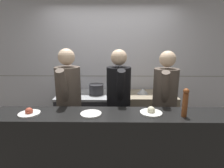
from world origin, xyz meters
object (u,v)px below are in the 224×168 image
at_px(stock_pot, 71,87).
at_px(pepper_mill, 185,102).
at_px(chef_line, 164,103).
at_px(sauce_pot, 96,89).
at_px(oven_range, 85,116).
at_px(plated_dish_dessert, 151,112).
at_px(chef_sous, 118,101).
at_px(mixing_bowl_steel, 143,91).
at_px(plated_dish_appetiser, 91,114).
at_px(chef_head_cook, 69,102).
at_px(plated_dish_main, 29,113).

distance_m(stock_pot, pepper_mill, 2.07).
relative_size(stock_pot, chef_line, 0.14).
bearing_deg(chef_line, stock_pot, 173.06).
distance_m(sauce_pot, chef_line, 1.24).
relative_size(oven_range, stock_pot, 3.98).
bearing_deg(oven_range, plated_dish_dessert, -51.06).
bearing_deg(chef_sous, chef_line, -8.16).
distance_m(mixing_bowl_steel, plated_dish_appetiser, 1.49).
relative_size(oven_range, chef_head_cook, 0.55).
xyz_separation_m(sauce_pot, plated_dish_dessert, (0.75, -1.18, 0.05)).
height_order(oven_range, plated_dish_dessert, plated_dish_dessert).
bearing_deg(plated_dish_appetiser, oven_range, 103.07).
bearing_deg(pepper_mill, plated_dish_appetiser, 178.09).
relative_size(plated_dish_appetiser, pepper_mill, 0.74).
relative_size(plated_dish_main, chef_head_cook, 0.14).
xyz_separation_m(oven_range, plated_dish_main, (-0.41, -1.25, 0.59)).
distance_m(pepper_mill, chef_line, 0.65).
bearing_deg(plated_dish_dessert, stock_pot, 134.51).
height_order(stock_pot, plated_dish_dessert, plated_dish_dessert).
height_order(stock_pot, chef_head_cook, chef_head_cook).
height_order(mixing_bowl_steel, chef_line, chef_line).
distance_m(sauce_pot, plated_dish_appetiser, 1.22).
xyz_separation_m(plated_dish_appetiser, chef_head_cook, (-0.39, 0.54, -0.06)).
distance_m(oven_range, mixing_bowl_steel, 1.18).
xyz_separation_m(pepper_mill, chef_sous, (-0.71, 0.65, -0.22)).
relative_size(pepper_mill, chef_line, 0.19).
bearing_deg(chef_head_cook, stock_pot, 101.86).
height_order(sauce_pot, mixing_bowl_steel, sauce_pot).
bearing_deg(chef_head_cook, pepper_mill, -21.89).
bearing_deg(pepper_mill, chef_head_cook, 157.95).
relative_size(oven_range, mixing_bowl_steel, 4.64).
bearing_deg(plated_dish_main, chef_sous, 31.25).
xyz_separation_m(plated_dish_dessert, pepper_mill, (0.35, -0.08, 0.15)).
bearing_deg(plated_dish_appetiser, sauce_pot, 92.96).
bearing_deg(chef_sous, mixing_bowl_steel, 50.15).
distance_m(plated_dish_main, pepper_mill, 1.74).
height_order(plated_dish_appetiser, plated_dish_dessert, plated_dish_dessert).
xyz_separation_m(plated_dish_appetiser, chef_sous, (0.33, 0.62, -0.06)).
xyz_separation_m(plated_dish_dessert, chef_sous, (-0.36, 0.58, -0.07)).
xyz_separation_m(oven_range, chef_sous, (0.62, -0.63, 0.51)).
bearing_deg(plated_dish_dessert, plated_dish_appetiser, -176.56).
bearing_deg(mixing_bowl_steel, chef_sous, -125.47).
relative_size(plated_dish_main, plated_dish_appetiser, 1.01).
distance_m(chef_head_cook, chef_line, 1.38).
bearing_deg(plated_dish_main, pepper_mill, -0.97).
height_order(plated_dish_dessert, chef_sous, chef_sous).
bearing_deg(oven_range, chef_sous, -45.71).
bearing_deg(chef_sous, stock_pot, 137.80).
xyz_separation_m(plated_dish_main, pepper_mill, (1.73, -0.03, 0.15)).
bearing_deg(chef_sous, plated_dish_dessert, -62.37).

